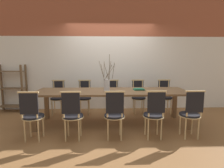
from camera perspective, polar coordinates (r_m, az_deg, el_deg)
ground_plane at (r=4.11m, az=0.00°, el=-12.79°), size 16.00×16.00×0.00m
wall_rear at (r=5.17m, az=-0.53°, el=9.47°), size 12.00×0.06×3.20m
dining_table at (r=3.92m, az=0.00°, el=-3.30°), size 3.39×0.98×0.77m
chair_near_leftend at (r=3.45m, az=-24.60°, el=-8.87°), size 0.39×0.39×0.92m
chair_near_left at (r=3.25m, az=-12.81°, el=-9.37°), size 0.39×0.39×0.92m
chair_near_center at (r=3.20m, az=0.81°, el=-9.46°), size 0.39×0.39×0.92m
chair_near_right at (r=3.31m, az=13.61°, el=-9.07°), size 0.39×0.39×0.92m
chair_near_rightend at (r=3.55m, az=24.40°, el=-8.39°), size 0.39×0.39×0.92m
chair_far_leftend at (r=4.92m, az=-17.25°, el=-3.73°), size 0.39×0.39×0.92m
chair_far_left at (r=4.78m, az=-9.01°, el=-3.80°), size 0.39×0.39×0.92m
chair_far_center at (r=4.75m, az=0.14°, el=-3.78°), size 0.39×0.39×0.92m
chair_far_right at (r=4.83m, az=8.60°, el=-3.68°), size 0.39×0.39×0.92m
chair_far_rightend at (r=5.01m, az=16.87°, el=-3.50°), size 0.39×0.39×0.92m
vase_centerpiece at (r=3.88m, az=-1.70°, el=-0.11°), size 0.36×0.36×0.81m
book_stack at (r=4.05m, az=8.82°, el=-1.69°), size 0.25×0.21×0.03m
shelving_rack at (r=5.65m, az=-29.93°, el=-1.28°), size 0.75×0.32×1.33m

